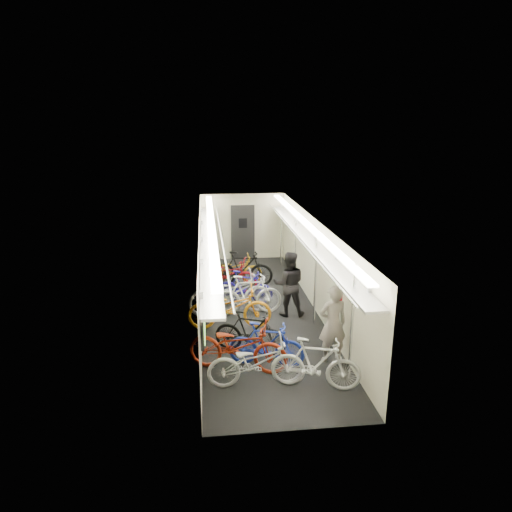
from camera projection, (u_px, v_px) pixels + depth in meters
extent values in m
plane|color=black|center=(259.00, 310.00, 12.12)|extent=(10.00, 10.00, 0.00)
plane|color=white|center=(259.00, 222.00, 11.46)|extent=(10.00, 10.00, 0.00)
plane|color=beige|center=(201.00, 269.00, 11.63)|extent=(0.00, 10.00, 10.00)
plane|color=beige|center=(316.00, 265.00, 11.95)|extent=(0.00, 10.00, 10.00)
plane|color=beige|center=(243.00, 227.00, 16.57)|extent=(3.00, 0.00, 3.00)
plane|color=beige|center=(298.00, 364.00, 7.01)|extent=(3.00, 0.00, 3.00)
cube|color=black|center=(202.00, 318.00, 8.56)|extent=(0.06, 1.10, 0.80)
cube|color=#8DC857|center=(204.00, 318.00, 8.57)|extent=(0.02, 0.96, 0.66)
cube|color=black|center=(202.00, 280.00, 10.66)|extent=(0.06, 1.10, 0.80)
cube|color=#8DC857|center=(204.00, 280.00, 10.67)|extent=(0.02, 0.96, 0.66)
cube|color=black|center=(202.00, 255.00, 12.77)|extent=(0.06, 1.10, 0.80)
cube|color=#8DC857|center=(204.00, 255.00, 12.77)|extent=(0.02, 0.96, 0.66)
cube|color=black|center=(202.00, 237.00, 14.87)|extent=(0.06, 1.10, 0.80)
cube|color=#8DC857|center=(203.00, 237.00, 14.87)|extent=(0.02, 0.96, 0.66)
cube|color=#ECB00C|center=(203.00, 295.00, 9.60)|extent=(0.02, 0.22, 0.30)
cube|color=#ECB00C|center=(203.00, 264.00, 11.70)|extent=(0.02, 0.22, 0.30)
cube|color=#ECB00C|center=(203.00, 243.00, 13.80)|extent=(0.02, 0.22, 0.30)
cube|color=black|center=(243.00, 232.00, 16.57)|extent=(0.85, 0.08, 2.00)
cube|color=#999BA0|center=(209.00, 242.00, 11.45)|extent=(0.40, 9.70, 0.05)
cube|color=#999BA0|center=(308.00, 239.00, 11.73)|extent=(0.40, 9.70, 0.05)
cylinder|color=silver|center=(222.00, 238.00, 11.46)|extent=(0.04, 9.70, 0.04)
cylinder|color=silver|center=(296.00, 236.00, 11.67)|extent=(0.04, 9.70, 0.04)
cube|color=white|center=(211.00, 225.00, 11.35)|extent=(0.18, 9.60, 0.04)
cube|color=white|center=(306.00, 223.00, 11.61)|extent=(0.18, 9.60, 0.04)
cylinder|color=silver|center=(352.00, 327.00, 8.30)|extent=(0.05, 0.05, 2.38)
cylinder|color=silver|center=(315.00, 278.00, 10.97)|extent=(0.05, 0.05, 2.38)
cylinder|color=silver|center=(295.00, 251.00, 13.36)|extent=(0.05, 0.05, 2.38)
cylinder|color=silver|center=(281.00, 232.00, 15.75)|extent=(0.05, 0.05, 2.38)
imported|color=#B8B7BC|center=(256.00, 362.00, 8.50)|extent=(1.82, 0.64, 0.96)
imported|color=#1B2FA6|center=(266.00, 345.00, 9.20)|extent=(1.63, 0.86, 0.94)
imported|color=maroon|center=(237.00, 346.00, 9.02)|extent=(2.14, 1.32, 1.06)
imported|color=black|center=(250.00, 332.00, 9.73)|extent=(1.65, 1.03, 0.96)
imported|color=orange|center=(230.00, 308.00, 10.94)|extent=(2.03, 0.77, 1.05)
imported|color=white|center=(248.00, 295.00, 11.76)|extent=(1.80, 0.60, 1.06)
imported|color=#A3A2A6|center=(230.00, 293.00, 11.76)|extent=(2.21, 0.96, 1.13)
imported|color=navy|center=(245.00, 287.00, 12.50)|extent=(1.61, 0.90, 0.93)
imported|color=maroon|center=(227.00, 274.00, 13.48)|extent=(2.01, 1.31, 1.00)
imported|color=black|center=(243.00, 269.00, 13.82)|extent=(1.89, 0.80, 1.10)
imported|color=#C58912|center=(233.00, 270.00, 13.97)|extent=(1.80, 0.66, 0.94)
imported|color=silver|center=(316.00, 364.00, 8.40)|extent=(1.73, 0.94, 1.00)
imported|color=gray|center=(333.00, 324.00, 9.31)|extent=(0.65, 0.47, 1.66)
imported|color=black|center=(289.00, 284.00, 11.62)|extent=(0.89, 0.72, 1.69)
cube|color=red|center=(344.00, 294.00, 9.71)|extent=(0.29, 0.21, 0.38)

